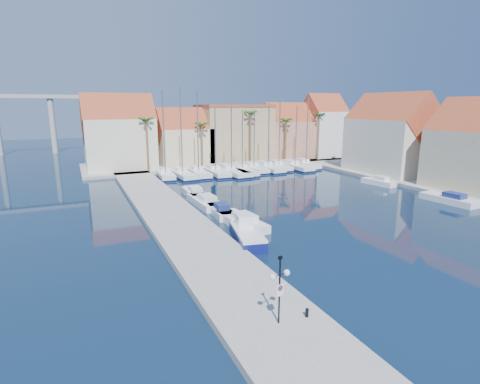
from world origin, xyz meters
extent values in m
plane|color=#081A32|center=(0.00, 0.00, 0.00)|extent=(260.00, 260.00, 0.00)
cube|color=gray|center=(-9.00, 13.50, 0.25)|extent=(6.00, 77.00, 0.50)
cube|color=gray|center=(10.00, 48.00, 0.25)|extent=(54.00, 16.00, 0.50)
cube|color=gray|center=(32.00, 15.00, 0.25)|extent=(12.00, 60.00, 0.50)
cylinder|color=black|center=(-8.85, -8.92, 2.40)|extent=(0.09, 0.09, 3.79)
cylinder|color=black|center=(-9.08, -8.97, 3.25)|extent=(0.47, 0.13, 0.05)
cylinder|color=black|center=(-8.61, -8.88, 3.25)|extent=(0.47, 0.13, 0.05)
sphere|color=white|center=(-9.31, -9.01, 3.25)|extent=(0.34, 0.34, 0.34)
sphere|color=white|center=(-8.38, -8.84, 3.25)|extent=(0.34, 0.34, 0.34)
cube|color=black|center=(-8.85, -8.92, 4.20)|extent=(0.23, 0.15, 0.15)
cube|color=white|center=(-8.84, -8.98, 2.49)|extent=(0.47, 0.11, 0.47)
cylinder|color=red|center=(-8.83, -9.00, 2.54)|extent=(0.32, 0.07, 0.32)
cylinder|color=#1933A5|center=(-8.83, -9.01, 2.54)|extent=(0.23, 0.05, 0.23)
cube|color=white|center=(-8.84, -8.98, 2.16)|extent=(0.38, 0.09, 0.13)
cylinder|color=black|center=(-7.15, -9.04, 0.73)|extent=(0.19, 0.19, 0.47)
cube|color=#0F1658|center=(-4.65, 3.89, 0.46)|extent=(3.29, 6.44, 0.92)
cube|color=white|center=(-4.65, 3.89, 1.02)|extent=(3.29, 6.44, 0.20)
cube|color=white|center=(-4.40, 5.10, 1.59)|extent=(1.64, 1.88, 1.13)
cube|color=white|center=(-3.19, 8.41, 0.40)|extent=(3.00, 7.46, 0.80)
cube|color=white|center=(-3.12, 7.69, 1.10)|extent=(1.86, 2.69, 0.60)
cube|color=white|center=(-3.72, 12.85, 0.40)|extent=(2.23, 5.72, 0.80)
cube|color=navy|center=(-3.77, 12.29, 1.10)|extent=(1.40, 2.05, 0.60)
cube|color=white|center=(-3.94, 17.44, 0.40)|extent=(2.54, 7.39, 0.80)
cube|color=white|center=(-3.92, 16.71, 1.10)|extent=(1.71, 2.61, 0.60)
cube|color=white|center=(-3.73, 22.39, 0.40)|extent=(2.26, 6.45, 0.80)
cube|color=white|center=(-3.75, 21.75, 1.10)|extent=(1.50, 2.28, 0.60)
cube|color=white|center=(24.00, 6.11, 0.40)|extent=(2.64, 6.88, 0.80)
cube|color=navy|center=(24.05, 5.44, 1.10)|extent=(1.68, 2.46, 0.60)
cube|color=white|center=(24.00, 17.90, 0.40)|extent=(2.49, 5.43, 0.80)
cube|color=white|center=(24.08, 17.38, 1.10)|extent=(1.45, 1.99, 0.60)
cube|color=white|center=(-4.22, 36.84, 0.50)|extent=(2.86, 8.52, 1.00)
cube|color=#0B1438|center=(-4.22, 36.84, 0.18)|extent=(2.92, 8.58, 0.28)
cube|color=white|center=(-4.15, 37.67, 1.30)|extent=(1.72, 2.63, 0.60)
cylinder|color=slate|center=(-4.26, 36.42, 7.61)|extent=(0.20, 0.20, 13.21)
cube|color=white|center=(-1.56, 36.32, 0.50)|extent=(2.92, 9.68, 1.00)
cube|color=#0B1438|center=(-1.56, 36.32, 0.18)|extent=(2.98, 9.74, 0.28)
cube|color=white|center=(-1.60, 37.28, 1.30)|extent=(1.87, 2.95, 0.60)
cylinder|color=slate|center=(-1.54, 35.85, 7.86)|extent=(0.20, 0.20, 13.72)
cube|color=white|center=(1.30, 36.34, 0.50)|extent=(2.58, 9.12, 1.00)
cube|color=#0B1438|center=(1.30, 36.34, 0.18)|extent=(2.64, 9.18, 0.28)
cube|color=white|center=(1.33, 37.25, 1.30)|extent=(1.72, 2.76, 0.60)
cylinder|color=slate|center=(1.29, 35.89, 7.55)|extent=(0.20, 0.20, 13.10)
cube|color=white|center=(4.32, 36.19, 0.50)|extent=(2.64, 9.88, 1.00)
cube|color=#0B1438|center=(4.32, 36.19, 0.18)|extent=(2.71, 9.94, 0.28)
cube|color=white|center=(4.33, 37.17, 1.30)|extent=(1.82, 2.97, 0.60)
cylinder|color=slate|center=(4.32, 35.69, 6.22)|extent=(0.20, 0.20, 10.44)
cube|color=white|center=(7.04, 35.78, 0.50)|extent=(3.85, 11.94, 1.00)
cube|color=#0B1438|center=(7.04, 35.78, 0.18)|extent=(3.92, 12.00, 0.28)
cube|color=white|center=(6.96, 36.96, 1.30)|extent=(2.38, 3.66, 0.60)
cylinder|color=slate|center=(7.08, 35.20, 6.46)|extent=(0.20, 0.20, 10.92)
cube|color=white|center=(9.23, 35.84, 0.50)|extent=(3.69, 11.02, 1.00)
cube|color=#0B1438|center=(9.23, 35.84, 0.18)|extent=(3.76, 11.08, 0.28)
cube|color=white|center=(9.32, 36.92, 1.30)|extent=(2.23, 3.40, 0.60)
cylinder|color=slate|center=(9.19, 35.30, 6.05)|extent=(0.20, 0.20, 10.10)
cube|color=white|center=(11.96, 36.73, 0.50)|extent=(2.50, 9.25, 1.00)
cube|color=#0B1438|center=(11.96, 36.73, 0.18)|extent=(2.57, 9.31, 0.28)
cube|color=white|center=(11.97, 37.65, 1.30)|extent=(1.71, 2.79, 0.60)
cylinder|color=slate|center=(11.96, 36.27, 6.07)|extent=(0.20, 0.20, 10.13)
cube|color=white|center=(14.65, 36.30, 0.50)|extent=(2.68, 9.72, 1.00)
cube|color=#0B1438|center=(14.65, 36.30, 0.18)|extent=(2.74, 9.78, 0.28)
cube|color=white|center=(14.63, 37.26, 1.30)|extent=(1.81, 2.93, 0.60)
cylinder|color=slate|center=(14.66, 35.81, 6.93)|extent=(0.20, 0.20, 11.86)
cube|color=white|center=(17.31, 36.88, 0.50)|extent=(2.82, 8.77, 1.00)
cube|color=#0B1438|center=(17.31, 36.88, 0.18)|extent=(2.89, 8.83, 0.28)
cube|color=white|center=(17.36, 37.74, 1.30)|extent=(1.74, 2.69, 0.60)
cylinder|color=slate|center=(17.28, 36.45, 6.81)|extent=(0.20, 0.20, 11.62)
cube|color=white|center=(20.19, 35.90, 0.50)|extent=(3.16, 10.38, 1.00)
cube|color=#0B1438|center=(20.19, 35.90, 0.18)|extent=(3.22, 10.44, 0.28)
cube|color=white|center=(20.14, 36.92, 1.30)|extent=(2.01, 3.16, 0.60)
cylinder|color=slate|center=(20.21, 35.39, 6.37)|extent=(0.20, 0.20, 10.75)
cube|color=white|center=(23.22, 36.63, 0.50)|extent=(2.83, 8.89, 1.00)
cube|color=#0B1438|center=(23.22, 36.63, 0.18)|extent=(2.89, 8.95, 0.28)
cube|color=white|center=(23.28, 37.51, 1.30)|extent=(1.76, 2.72, 0.60)
cylinder|color=slate|center=(23.19, 36.19, 7.17)|extent=(0.20, 0.20, 12.34)
cube|color=beige|center=(-10.00, 47.00, 5.00)|extent=(12.00, 9.00, 9.00)
cube|color=maroon|center=(-10.00, 47.00, 9.50)|extent=(12.30, 9.00, 9.00)
cube|color=beige|center=(2.00, 47.00, 4.00)|extent=(10.00, 8.00, 7.00)
cube|color=maroon|center=(2.00, 47.00, 7.50)|extent=(10.30, 8.00, 8.00)
cube|color=tan|center=(13.00, 48.00, 6.00)|extent=(14.00, 10.00, 11.00)
cube|color=maroon|center=(13.00, 48.00, 11.75)|extent=(14.20, 10.20, 0.50)
cube|color=#B4705B|center=(25.00, 47.00, 4.50)|extent=(10.00, 8.00, 8.00)
cube|color=maroon|center=(25.00, 47.00, 8.50)|extent=(10.30, 8.00, 8.00)
cube|color=white|center=(34.00, 46.00, 5.50)|extent=(8.00, 8.00, 10.00)
cube|color=maroon|center=(34.00, 46.00, 10.50)|extent=(8.30, 8.00, 8.00)
cube|color=beige|center=(32.00, 24.00, 5.00)|extent=(9.00, 14.00, 9.00)
cube|color=maroon|center=(32.00, 24.00, 9.50)|extent=(9.00, 14.30, 9.00)
cylinder|color=brown|center=(-6.00, 42.00, 5.00)|extent=(0.36, 0.36, 9.00)
sphere|color=#215718|center=(-6.00, 42.00, 9.35)|extent=(2.60, 2.60, 2.60)
cylinder|color=brown|center=(4.00, 42.00, 4.50)|extent=(0.36, 0.36, 8.00)
sphere|color=#215718|center=(4.00, 42.00, 8.35)|extent=(2.60, 2.60, 2.60)
cylinder|color=brown|center=(14.00, 42.00, 5.50)|extent=(0.36, 0.36, 10.00)
sphere|color=#215718|center=(14.00, 42.00, 10.35)|extent=(2.60, 2.60, 2.60)
cylinder|color=brown|center=(22.00, 42.00, 4.75)|extent=(0.36, 0.36, 8.50)
sphere|color=#215718|center=(22.00, 42.00, 8.85)|extent=(2.60, 2.60, 2.60)
cylinder|color=brown|center=(30.00, 42.00, 5.25)|extent=(0.36, 0.36, 9.50)
sphere|color=#215718|center=(30.00, 42.00, 9.85)|extent=(2.60, 2.60, 2.60)
cylinder|color=#9E9E99|center=(-22.00, 82.00, 7.00)|extent=(1.40, 1.40, 14.00)
camera|label=1|loc=(-17.98, -24.28, 11.71)|focal=28.00mm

